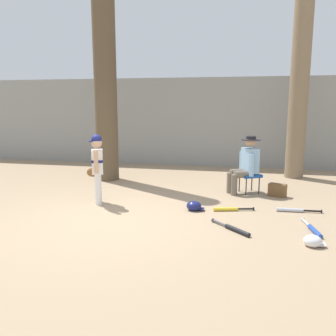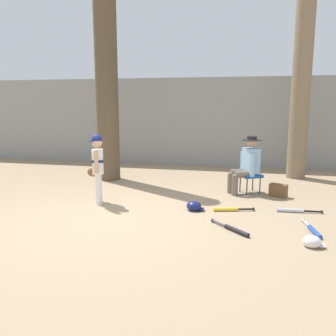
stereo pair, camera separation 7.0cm
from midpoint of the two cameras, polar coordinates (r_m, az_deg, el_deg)
ground_plane at (r=5.84m, az=-9.21°, el=-8.38°), size 60.00×60.00×0.00m
concrete_back_wall at (r=10.92m, az=1.18°, el=7.42°), size 18.00×0.36×2.61m
tree_near_player at (r=8.79m, az=-10.25°, el=12.40°), size 0.87×0.87×5.30m
tree_behind_spectator at (r=9.45m, az=20.07°, el=10.80°), size 0.76×0.76×4.87m
young_ballplayer at (r=6.72m, az=-11.65°, el=0.56°), size 0.46×0.55×1.31m
folding_stool at (r=7.63m, az=12.70°, el=-1.23°), size 0.54×0.54×0.41m
seated_spectator at (r=7.53m, az=12.13°, el=0.78°), size 0.66×0.56×1.20m
handbag_beside_stool at (r=7.52m, az=16.93°, el=-3.43°), size 0.38×0.30×0.26m
bat_blue_youth at (r=5.69m, az=22.01°, el=-9.18°), size 0.19×0.75×0.07m
bat_yellow_trainer at (r=6.35m, az=9.45°, el=-6.54°), size 0.71×0.24×0.07m
bat_aluminum_silver at (r=6.57m, az=19.22°, el=-6.41°), size 0.76×0.10×0.07m
bat_black_composite at (r=5.39m, az=10.24°, el=-9.64°), size 0.61×0.61×0.07m
batting_helmet_navy at (r=6.30m, az=3.89°, el=-6.13°), size 0.31×0.24×0.18m
batting_helmet_white at (r=5.13m, az=21.90°, el=-10.85°), size 0.28×0.22×0.16m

